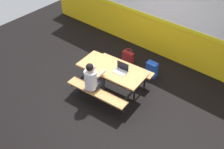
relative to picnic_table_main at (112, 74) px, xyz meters
name	(u,v)px	position (x,y,z in m)	size (l,w,h in m)	color
ground_plane	(103,86)	(-0.32, 0.00, -0.58)	(10.00, 10.00, 0.02)	black
accent_backdrop	(153,13)	(-0.32, 2.26, 0.67)	(8.00, 0.14, 2.60)	yellow
picnic_table_main	(112,74)	(0.00, 0.00, 0.00)	(1.76, 1.68, 0.74)	tan
student_nearer	(93,79)	(-0.12, -0.57, 0.13)	(0.38, 0.53, 1.21)	#2D2D38
laptop_silver	(121,70)	(0.24, 0.06, 0.21)	(0.34, 0.25, 0.22)	silver
backpack_dark	(152,69)	(0.44, 1.19, -0.36)	(0.30, 0.22, 0.44)	#1E47B2
tote_bag_bright	(128,57)	(-0.43, 1.26, -0.38)	(0.34, 0.21, 0.43)	maroon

